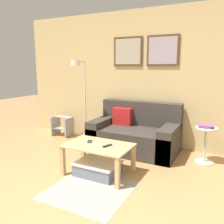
{
  "coord_description": "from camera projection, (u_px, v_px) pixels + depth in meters",
  "views": [
    {
      "loc": [
        1.43,
        -1.34,
        1.52
      ],
      "look_at": [
        -0.13,
        1.72,
        0.85
      ],
      "focal_mm": 38.0,
      "sensor_mm": 36.0,
      "label": 1
    }
  ],
  "objects": [
    {
      "name": "area_rug",
      "position": [
        90.0,
        190.0,
        2.95
      ],
      "size": [
        0.98,
        0.97,
        0.01
      ],
      "primitive_type": "cube",
      "color": "#A39989",
      "rests_on": "ground_plane"
    },
    {
      "name": "book_stack",
      "position": [
        206.0,
        126.0,
        3.7
      ],
      "size": [
        0.23,
        0.18,
        0.05
      ],
      "color": "#4C4C51",
      "rests_on": "side_table"
    },
    {
      "name": "remote_control",
      "position": [
        107.0,
        146.0,
        3.25
      ],
      "size": [
        0.09,
        0.15,
        0.02
      ],
      "primitive_type": "cube",
      "rotation": [
        0.0,
        0.0,
        -0.35
      ],
      "color": "#232328",
      "rests_on": "coffee_table"
    },
    {
      "name": "step_stool",
      "position": [
        62.0,
        126.0,
        5.22
      ],
      "size": [
        0.41,
        0.31,
        0.42
      ],
      "color": "#99999E",
      "rests_on": "ground_plane"
    },
    {
      "name": "wall_back",
      "position": [
        149.0,
        78.0,
        4.47
      ],
      "size": [
        5.6,
        0.09,
        2.55
      ],
      "color": "tan",
      "rests_on": "ground_plane"
    },
    {
      "name": "storage_bin",
      "position": [
        98.0,
        168.0,
        3.36
      ],
      "size": [
        0.6,
        0.46,
        0.19
      ],
      "color": "slate",
      "rests_on": "ground_plane"
    },
    {
      "name": "coffee_table",
      "position": [
        98.0,
        150.0,
        3.34
      ],
      "size": [
        0.93,
        0.6,
        0.43
      ],
      "color": "tan",
      "rests_on": "ground_plane"
    },
    {
      "name": "floor_lamp",
      "position": [
        81.0,
        92.0,
        4.58
      ],
      "size": [
        0.26,
        0.5,
        1.62
      ],
      "color": "silver",
      "rests_on": "ground_plane"
    },
    {
      "name": "couch",
      "position": [
        135.0,
        135.0,
        4.3
      ],
      "size": [
        1.53,
        0.87,
        0.87
      ],
      "color": "#38332D",
      "rests_on": "ground_plane"
    },
    {
      "name": "side_table",
      "position": [
        205.0,
        142.0,
        3.74
      ],
      "size": [
        0.35,
        0.35,
        0.57
      ],
      "color": "silver",
      "rests_on": "ground_plane"
    },
    {
      "name": "cell_phone",
      "position": [
        90.0,
        141.0,
        3.45
      ],
      "size": [
        0.12,
        0.15,
        0.01
      ],
      "primitive_type": "cube",
      "rotation": [
        0.0,
        0.0,
        0.46
      ],
      "color": "#1E2338",
      "rests_on": "coffee_table"
    }
  ]
}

